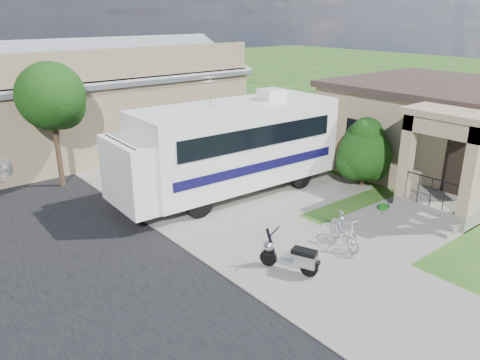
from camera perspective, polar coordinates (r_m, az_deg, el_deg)
ground at (r=13.50m, az=8.44°, el=-7.55°), size 120.00×120.00×0.00m
sidewalk_slab at (r=20.60m, az=-14.39°, el=1.86°), size 4.00×80.00×0.06m
driveway_slab at (r=17.41m, az=0.96°, el=-0.81°), size 7.00×6.00×0.05m
walk_slab at (r=15.17m, az=19.02°, el=-5.19°), size 4.00×3.00×0.05m
house at (r=20.67m, az=22.79°, el=6.03°), size 9.47×7.80×3.54m
warehouse at (r=24.07m, az=-16.72°, el=9.01°), size 12.50×8.40×5.04m
street_tree_a at (r=18.06m, az=-21.77°, el=9.15°), size 2.44×2.40×4.58m
motorhome at (r=16.25m, az=-1.32°, el=4.25°), size 8.26×2.91×4.19m
shrub at (r=17.74m, az=14.92°, el=3.40°), size 2.15×2.05×2.63m
scooter at (r=11.74m, az=6.48°, el=-9.33°), size 0.85×1.50×1.03m
bicycle at (r=13.21m, az=12.62°, el=-6.22°), size 0.98×1.60×0.93m
garden_hose at (r=16.06m, az=17.17°, el=-3.35°), size 0.37×0.37×0.17m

